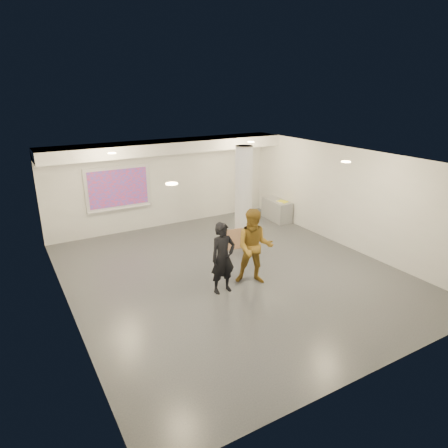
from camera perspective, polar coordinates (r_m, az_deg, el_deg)
floor at (r=10.56m, az=1.10°, el=-7.04°), size 8.00×9.00×0.01m
ceiling at (r=9.62m, az=1.21°, el=9.21°), size 8.00×9.00×0.01m
wall_back at (r=13.89m, az=-8.56°, el=5.79°), size 8.00×0.01×3.00m
wall_front at (r=6.87m, az=21.28°, el=-9.68°), size 8.00×0.01×3.00m
wall_left at (r=8.74m, az=-21.94°, el=-3.52°), size 0.01×9.00×3.00m
wall_right at (r=12.46m, az=17.12°, el=3.59°), size 0.01×9.00×3.00m
soffit_band at (r=13.14m, az=-7.93°, el=10.93°), size 8.00×1.10×0.36m
downlight_nw at (r=11.07m, az=-15.72°, el=9.72°), size 0.22×0.22×0.02m
downlight_ne at (r=12.88m, az=3.86°, el=11.61°), size 0.22×0.22×0.02m
downlight_sw at (r=7.33m, az=-7.48°, el=5.73°), size 0.22×0.22×0.02m
downlight_se at (r=9.86m, az=17.04°, el=8.50°), size 0.22×0.22×0.02m
column at (r=12.22m, az=2.80°, el=4.13°), size 0.52×0.52×3.00m
projection_screen at (r=13.36m, az=-14.88°, el=4.94°), size 2.10×0.13×1.42m
credenza at (r=14.69m, az=7.53°, el=2.01°), size 0.61×1.30×0.74m
papers_stack at (r=14.38m, az=8.14°, el=3.19°), size 0.33×0.39×0.02m
postit_pad at (r=14.38m, az=8.37°, el=3.20°), size 0.34×0.39×0.03m
cardboard_back at (r=11.98m, az=1.49°, el=-2.16°), size 0.58×0.21×0.62m
cardboard_front at (r=12.26m, az=1.33°, el=-1.97°), size 0.46×0.21×0.49m
woman at (r=9.32m, az=-0.15°, el=-4.89°), size 0.63×0.42×1.73m
man at (r=9.75m, az=4.37°, el=-3.29°), size 1.17×1.10×1.90m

